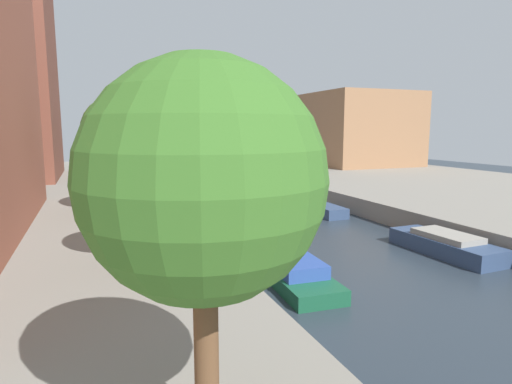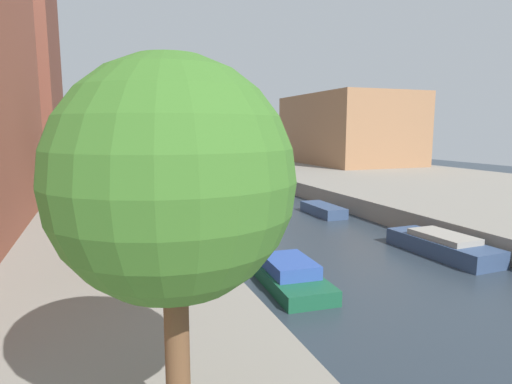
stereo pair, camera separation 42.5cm
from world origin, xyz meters
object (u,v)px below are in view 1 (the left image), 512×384
Objects in this scene: street_tree_0 at (203,182)px; street_tree_5 at (103,131)px; moored_boat_left_3 at (182,199)px; moored_boat_right_1 at (445,245)px; street_tree_1 at (137,157)px; low_block_right at (344,129)px; moored_boat_left_4 at (165,181)px; street_tree_3 at (111,141)px; street_tree_2 at (118,132)px; moored_boat_left_2 at (225,224)px; moored_boat_right_2 at (324,210)px; moored_boat_left_5 at (147,172)px; street_tree_4 at (106,127)px; parked_car at (252,158)px; moored_boat_left_1 at (298,275)px.

street_tree_0 is 0.99× the size of street_tree_5.
moored_boat_left_3 is 0.88× the size of moored_boat_right_1.
street_tree_1 is (-0.00, 7.40, -0.18)m from street_tree_0.
low_block_right is 3.29× the size of street_tree_5.
street_tree_5 is at bearing 126.94° from moored_boat_left_4.
moored_boat_left_4 is (4.52, 8.63, -3.65)m from street_tree_3.
street_tree_0 is 0.88× the size of street_tree_2.
street_tree_1 is 1.25× the size of moored_boat_left_2.
street_tree_2 is at bearing 144.80° from moored_boat_right_1.
street_tree_2 is 11.76m from moored_boat_right_2.
street_tree_2 reaches higher than moored_boat_left_5.
moored_boat_left_5 is (4.06, 9.57, -4.54)m from street_tree_4.
moored_boat_left_5 is (4.06, 24.46, -4.27)m from street_tree_2.
street_tree_5 is 1.40× the size of moored_boat_right_2.
moored_boat_left_2 is at bearing -88.89° from moored_boat_left_5.
street_tree_0 reaches higher than street_tree_3.
street_tree_2 is at bearing 162.69° from moored_boat_left_2.
street_tree_5 reaches higher than street_tree_3.
low_block_right is at bearing 64.16° from moored_boat_right_1.
low_block_right is at bearing -13.78° from parked_car.
street_tree_4 is 1.10× the size of parked_car.
street_tree_1 is 1.15× the size of moored_boat_left_1.
moored_boat_left_5 is 1.06× the size of moored_boat_right_2.
street_tree_1 is at bearing -105.45° from moored_boat_left_3.
parked_car is (15.36, 8.64, -3.30)m from street_tree_4.
moored_boat_left_5 is 0.78× the size of moored_boat_right_1.
street_tree_2 is at bearing -90.00° from street_tree_3.
moored_boat_left_2 is 6.59m from moored_boat_right_2.
parked_car is at bearing -4.70° from moored_boat_left_5.
low_block_right is at bearing 14.32° from moored_boat_left_4.
moored_boat_right_2 is (10.91, 8.50, -3.73)m from street_tree_1.
street_tree_3 is 0.92× the size of street_tree_5.
moored_boat_left_4 is at bearing -53.06° from street_tree_5.
street_tree_3 is (0.00, 7.08, -0.59)m from street_tree_2.
low_block_right reaches higher than moored_boat_left_1.
low_block_right is at bearing 13.62° from street_tree_4.
street_tree_3 is at bearing 148.38° from moored_boat_right_2.
low_block_right is at bearing 54.90° from moored_boat_right_2.
street_tree_0 is 7.41m from street_tree_1.
moored_boat_left_5 is at bearing 93.02° from moored_boat_left_4.
street_tree_5 is at bearing 90.00° from street_tree_0.
street_tree_4 is 6.84m from street_tree_5.
street_tree_5 reaches higher than parked_car.
street_tree_1 is at bearing -90.00° from street_tree_4.
moored_boat_left_4 is 16.63m from moored_boat_right_2.
moored_boat_right_2 is at bearing -67.41° from moored_boat_left_4.
moored_boat_left_1 is (4.53, -16.11, -3.72)m from street_tree_3.
moored_boat_left_4 reaches higher than moored_boat_left_2.
street_tree_3 is (-25.45, -13.98, -0.70)m from low_block_right.
street_tree_3 is 17.14m from moored_boat_left_1.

